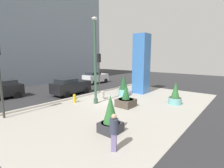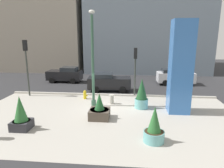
% 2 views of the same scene
% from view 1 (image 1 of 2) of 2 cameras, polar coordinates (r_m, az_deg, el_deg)
% --- Properties ---
extents(ground_plane, '(60.00, 60.00, 0.00)m').
position_cam_1_polar(ground_plane, '(17.32, -11.43, -3.73)').
color(ground_plane, '#2D2D30').
extents(plaza_pavement, '(18.00, 10.00, 0.02)m').
position_cam_1_polar(plaza_pavement, '(13.31, 5.12, -7.54)').
color(plaza_pavement, '#ADA89E').
rests_on(plaza_pavement, ground_plane).
extents(curb_strip, '(18.00, 0.24, 0.16)m').
position_cam_1_polar(curb_strip, '(16.64, -9.53, -3.93)').
color(curb_strip, '#B7B2A8').
rests_on(curb_strip, ground_plane).
extents(lamp_post, '(0.44, 0.44, 6.97)m').
position_cam_1_polar(lamp_post, '(13.48, -5.88, 7.34)').
color(lamp_post, '#335642').
rests_on(lamp_post, ground_plane).
extents(art_pillar_blue, '(1.41, 1.41, 6.26)m').
position_cam_1_polar(art_pillar_blue, '(17.89, 10.18, 6.85)').
color(art_pillar_blue, '#3870BC').
rests_on(art_pillar_blue, ground_plane).
extents(potted_plant_by_pillar, '(0.97, 0.97, 2.21)m').
position_cam_1_polar(potted_plant_by_pillar, '(16.29, 4.07, -0.74)').
color(potted_plant_by_pillar, '#6BB2B2').
rests_on(potted_plant_by_pillar, ground_plane).
extents(potted_plant_curbside, '(1.28, 1.28, 1.71)m').
position_cam_1_polar(potted_plant_curbside, '(12.91, 4.85, -5.46)').
color(potted_plant_curbside, '#4C4238').
rests_on(potted_plant_curbside, ground_plane).
extents(potted_plant_near_left, '(1.05, 1.05, 1.87)m').
position_cam_1_polar(potted_plant_near_left, '(14.46, 21.15, -3.77)').
color(potted_plant_near_left, '#6BB2B2').
rests_on(potted_plant_near_left, ground_plane).
extents(potted_plant_mid_plaza, '(1.02, 1.02, 1.99)m').
position_cam_1_polar(potted_plant_mid_plaza, '(8.52, -0.54, -11.28)').
color(potted_plant_mid_plaza, '#2D2D33').
rests_on(potted_plant_mid_plaza, ground_plane).
extents(fire_hydrant, '(0.36, 0.26, 0.75)m').
position_cam_1_polar(fire_hydrant, '(14.42, -12.94, -4.91)').
color(fire_hydrant, gold).
rests_on(fire_hydrant, ground_plane).
extents(concrete_bollard, '(0.36, 0.36, 0.75)m').
position_cam_1_polar(concrete_bollard, '(15.16, -3.33, -3.97)').
color(concrete_bollard, '#B2ADA3').
rests_on(concrete_bollard, ground_plane).
extents(traffic_light_far_side, '(0.28, 0.42, 4.23)m').
position_cam_1_polar(traffic_light_far_side, '(17.62, -4.57, 6.07)').
color(traffic_light_far_side, '#333833').
rests_on(traffic_light_far_side, ground_plane).
extents(car_far_lane, '(4.15, 2.13, 1.71)m').
position_cam_1_polar(car_far_lane, '(17.55, -14.19, -0.79)').
color(car_far_lane, black).
rests_on(car_far_lane, ground_plane).
extents(car_intersection, '(3.98, 2.08, 1.68)m').
position_cam_1_polar(car_intersection, '(24.54, -5.76, 2.24)').
color(car_intersection, silver).
rests_on(car_intersection, ground_plane).
extents(car_curb_west, '(3.92, 2.02, 1.73)m').
position_cam_1_polar(car_curb_west, '(18.36, -34.55, -1.72)').
color(car_curb_west, black).
rests_on(car_curb_west, ground_plane).
extents(pedestrian_by_curb, '(0.49, 0.49, 1.60)m').
position_cam_1_polar(pedestrian_by_curb, '(6.95, 0.69, -15.93)').
color(pedestrian_by_curb, slate).
rests_on(pedestrian_by_curb, ground_plane).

